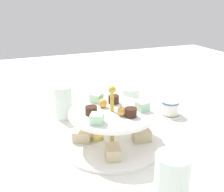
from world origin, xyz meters
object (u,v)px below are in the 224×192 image
Objects in this scene: tiered_serving_stand at (112,129)px; water_glass_mid_back at (63,102)px; water_glass_short_left at (131,98)px; teacup_with_saucer at (170,108)px; water_glass_tall_right at (172,182)px.

tiered_serving_stand is 0.23m from water_glass_mid_back.
water_glass_mid_back is at bearing -2.59° from water_glass_short_left.
water_glass_short_left is 0.84× the size of teacup_with_saucer.
tiered_serving_stand is 3.08× the size of teacup_with_saucer.
water_glass_mid_back is (0.33, -0.12, 0.03)m from teacup_with_saucer.
water_glass_mid_back reaches higher than teacup_with_saucer.
tiered_serving_stand is 2.43× the size of water_glass_tall_right.
water_glass_short_left is 0.24m from water_glass_mid_back.
teacup_with_saucer is at bearing 160.92° from water_glass_mid_back.
water_glass_short_left is 0.14m from teacup_with_saucer.
tiered_serving_stand reaches higher than water_glass_mid_back.
teacup_with_saucer is at bearing 132.76° from water_glass_short_left.
water_glass_mid_back reaches higher than water_glass_short_left.
water_glass_tall_right is 1.27× the size of teacup_with_saucer.
water_glass_tall_right reaches higher than water_glass_mid_back.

